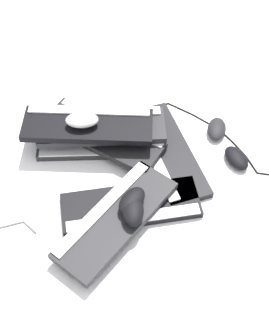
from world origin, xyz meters
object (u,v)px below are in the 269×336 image
keyboard_3 (116,219)px  mouse_3 (132,201)px  keyboard_2 (131,206)px  mouse_4 (236,158)px  keyboard_1 (100,142)px  mouse_1 (82,120)px  keyboard_4 (103,134)px  keyboard_6 (88,124)px  mouse_0 (133,211)px  mouse_2 (217,129)px  keyboard_0 (167,152)px  keyboard_5 (101,127)px

keyboard_3 → mouse_3: (0.06, 0.01, 0.04)m
keyboard_2 → mouse_4: 0.41m
keyboard_1 → mouse_1: mouse_1 is taller
keyboard_3 → keyboard_4: bearing=71.7°
mouse_4 → keyboard_4: bearing=-125.2°
keyboard_3 → keyboard_6: (0.06, 0.35, 0.06)m
keyboard_1 → mouse_0: size_ratio=4.20×
mouse_2 → keyboard_0: bearing=-49.1°
keyboard_6 → mouse_0: size_ratio=4.15×
keyboard_3 → mouse_2: bearing=20.7°
mouse_0 → keyboard_0: bearing=-22.3°
keyboard_0 → mouse_2: size_ratio=4.16×
mouse_1 → mouse_2: size_ratio=1.00×
keyboard_4 → mouse_3: bearing=-98.5°
mouse_0 → keyboard_1: bearing=19.4°
keyboard_1 → mouse_4: mouse_4 is taller
mouse_3 → keyboard_0: bearing=-174.2°
keyboard_4 → mouse_1: mouse_1 is taller
keyboard_3 → keyboard_5: (0.11, 0.34, 0.03)m
keyboard_4 → keyboard_5: (0.00, 0.01, 0.03)m
keyboard_0 → mouse_2: 0.21m
keyboard_2 → keyboard_5: keyboard_5 is taller
keyboard_3 → mouse_3: bearing=13.3°
mouse_1 → mouse_0: bearing=-64.9°
keyboard_0 → mouse_0: 0.32m
mouse_2 → keyboard_1: bearing=-70.4°
keyboard_2 → keyboard_4: size_ratio=1.03×
keyboard_4 → mouse_2: (0.38, -0.15, -0.02)m
keyboard_0 → mouse_4: mouse_4 is taller
mouse_1 → keyboard_6: bearing=39.2°
keyboard_5 → mouse_3: bearing=-98.5°
mouse_1 → mouse_3: size_ratio=1.00×
keyboard_0 → keyboard_3: bearing=-147.5°
mouse_0 → mouse_3: bearing=5.3°
keyboard_2 → keyboard_5: bearing=82.3°
keyboard_2 → mouse_1: 0.33m
mouse_4 → mouse_0: bearing=-78.9°
keyboard_1 → mouse_3: 0.32m
keyboard_6 → mouse_3: size_ratio=4.15×
keyboard_2 → mouse_1: mouse_1 is taller
mouse_3 → mouse_0: bearing=36.9°
mouse_0 → keyboard_3: bearing=95.7°
mouse_2 → mouse_3: bearing=-29.1°
keyboard_6 → mouse_2: keyboard_6 is taller
keyboard_0 → keyboard_2: 0.26m
keyboard_1 → mouse_0: 0.36m
keyboard_5 → mouse_3: 0.33m
keyboard_1 → mouse_4: 0.48m
keyboard_4 → mouse_4: keyboard_4 is taller
keyboard_6 → mouse_1: mouse_1 is taller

